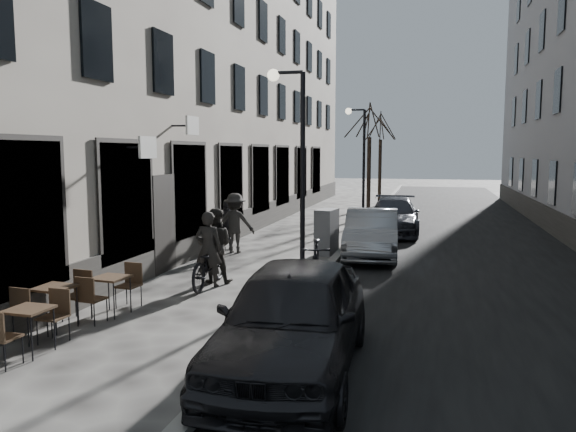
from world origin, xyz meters
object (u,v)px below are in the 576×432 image
at_px(streetlamp_near, 295,153).
at_px(car_far, 393,216).
at_px(pedestrian_near, 215,245).
at_px(pedestrian_mid, 235,223).
at_px(pedestrian_far, 226,225).
at_px(bicycle, 209,264).
at_px(moped, 316,271).
at_px(bistro_set_c, 111,292).
at_px(utility_cabinet, 327,232).
at_px(car_near, 293,318).
at_px(tree_far, 381,126).
at_px(car_mid, 372,233).
at_px(tree_near, 370,121).
at_px(streetlamp_far, 360,152).
at_px(bistro_set_a, 30,326).
at_px(bistro_set_b, 54,303).

relative_size(streetlamp_near, car_far, 1.06).
distance_m(pedestrian_near, pedestrian_mid, 4.08).
bearing_deg(pedestrian_far, bicycle, -102.21).
distance_m(car_far, moped, 10.53).
bearing_deg(bistro_set_c, utility_cabinet, 74.47).
height_order(bistro_set_c, car_near, car_near).
bearing_deg(tree_far, bistro_set_c, -97.21).
xyz_separation_m(pedestrian_mid, car_near, (4.11, -8.99, -0.14)).
distance_m(tree_far, pedestrian_far, 17.32).
relative_size(bicycle, car_mid, 0.48).
height_order(utility_cabinet, moped, utility_cabinet).
bearing_deg(bistro_set_c, pedestrian_mid, 95.36).
distance_m(bicycle, pedestrian_far, 5.12).
xyz_separation_m(pedestrian_near, car_near, (3.21, -5.01, -0.11)).
relative_size(utility_cabinet, car_near, 0.30).
xyz_separation_m(utility_cabinet, moped, (0.77, -5.46, -0.06)).
bearing_deg(car_near, car_mid, 86.35).
relative_size(streetlamp_near, tree_near, 0.89).
bearing_deg(pedestrian_mid, car_far, -137.97).
distance_m(tree_far, car_near, 26.31).
bearing_deg(pedestrian_near, tree_near, -107.11).
bearing_deg(car_near, pedestrian_far, 113.28).
height_order(bicycle, pedestrian_near, pedestrian_near).
distance_m(streetlamp_near, pedestrian_mid, 5.42).
bearing_deg(moped, utility_cabinet, 88.29).
xyz_separation_m(streetlamp_far, bistro_set_a, (-3.04, -17.34, -2.70)).
distance_m(pedestrian_mid, car_near, 9.88).
xyz_separation_m(tree_far, car_far, (1.59, -11.57, -3.97)).
distance_m(bistro_set_b, car_far, 14.53).
relative_size(bistro_set_c, utility_cabinet, 1.10).
relative_size(bistro_set_c, moped, 0.73).
xyz_separation_m(streetlamp_far, bistro_set_b, (-3.47, -16.16, -2.68)).
height_order(streetlamp_near, tree_far, tree_far).
bearing_deg(tree_near, pedestrian_near, -98.00).
xyz_separation_m(streetlamp_far, car_far, (1.66, -2.57, -2.46)).
height_order(streetlamp_far, car_near, streetlamp_far).
xyz_separation_m(bistro_set_a, bicycle, (1.02, 4.92, 0.10)).
bearing_deg(streetlamp_near, car_far, 79.99).
distance_m(bistro_set_a, moped, 5.70).
bearing_deg(streetlamp_near, pedestrian_mid, 126.35).
relative_size(bistro_set_a, car_mid, 0.34).
bearing_deg(pedestrian_far, streetlamp_near, -80.83).
bearing_deg(pedestrian_far, bistro_set_c, -114.83).
distance_m(tree_near, car_mid, 11.44).
xyz_separation_m(bistro_set_a, pedestrian_near, (1.01, 5.35, 0.46)).
distance_m(pedestrian_near, car_far, 10.12).
relative_size(bicycle, car_far, 0.44).
distance_m(bicycle, car_far, 10.52).
height_order(utility_cabinet, car_near, car_near).
distance_m(pedestrian_far, car_far, 7.10).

